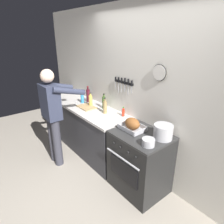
% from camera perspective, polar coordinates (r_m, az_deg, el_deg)
% --- Properties ---
extents(ground_plane, '(8.00, 8.00, 0.00)m').
position_cam_1_polar(ground_plane, '(2.93, -11.25, -26.31)').
color(ground_plane, '#A89E8E').
extents(wall_back, '(6.00, 0.13, 2.60)m').
position_cam_1_polar(wall_back, '(2.93, 10.71, 4.35)').
color(wall_back, white).
rests_on(wall_back, ground).
extents(counter_block, '(2.03, 0.65, 0.90)m').
position_cam_1_polar(counter_block, '(3.89, -7.21, -4.41)').
color(counter_block, '#38383D').
rests_on(counter_block, ground).
extents(stove, '(0.76, 0.67, 0.90)m').
position_cam_1_polar(stove, '(2.94, 8.02, -14.09)').
color(stove, black).
rests_on(stove, ground).
extents(person_cook, '(0.51, 0.63, 1.66)m').
position_cam_1_polar(person_cook, '(3.38, -16.74, -0.10)').
color(person_cook, '#383842').
rests_on(person_cook, ground).
extents(roasting_pan, '(0.35, 0.26, 0.17)m').
position_cam_1_polar(roasting_pan, '(2.77, 5.88, -3.64)').
color(roasting_pan, '#B7B7BC').
rests_on(roasting_pan, stove).
extents(stock_pot, '(0.25, 0.25, 0.19)m').
position_cam_1_polar(stock_pot, '(2.61, 14.56, -5.55)').
color(stock_pot, '#B7B7BC').
rests_on(stock_pot, stove).
extents(saucepan, '(0.16, 0.16, 0.09)m').
position_cam_1_polar(saucepan, '(2.43, 10.47, -8.59)').
color(saucepan, '#B7B7BC').
rests_on(saucepan, stove).
extents(cutting_board, '(0.36, 0.24, 0.02)m').
position_cam_1_polar(cutting_board, '(3.62, -7.32, 1.43)').
color(cutting_board, tan).
rests_on(cutting_board, counter_block).
extents(bottle_vinegar, '(0.07, 0.07, 0.27)m').
position_cam_1_polar(bottle_vinegar, '(3.30, -2.05, 1.46)').
color(bottle_vinegar, '#997F4C').
rests_on(bottle_vinegar, counter_block).
extents(bottle_hot_sauce, '(0.05, 0.05, 0.16)m').
position_cam_1_polar(bottle_hot_sauce, '(3.21, 3.26, -0.12)').
color(bottle_hot_sauce, red).
rests_on(bottle_hot_sauce, counter_block).
extents(bottle_dish_soap, '(0.06, 0.06, 0.22)m').
position_cam_1_polar(bottle_dish_soap, '(3.86, -8.58, 3.97)').
color(bottle_dish_soap, '#338CCC').
rests_on(bottle_dish_soap, counter_block).
extents(bottle_cooking_oil, '(0.07, 0.07, 0.26)m').
position_cam_1_polar(bottle_cooking_oil, '(3.66, -6.22, 3.32)').
color(bottle_cooking_oil, gold).
rests_on(bottle_cooking_oil, counter_block).
extents(bottle_olive_oil, '(0.06, 0.06, 0.27)m').
position_cam_1_polar(bottle_olive_oil, '(3.52, -2.35, 2.81)').
color(bottle_olive_oil, '#385623').
rests_on(bottle_olive_oil, counter_block).
extents(bottle_wine_red, '(0.07, 0.07, 0.31)m').
position_cam_1_polar(bottle_wine_red, '(3.90, -6.94, 4.85)').
color(bottle_wine_red, '#47141E').
rests_on(bottle_wine_red, counter_block).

